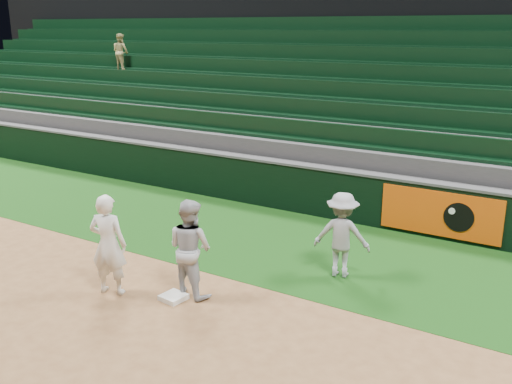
{
  "coord_description": "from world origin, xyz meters",
  "views": [
    {
      "loc": [
        5.79,
        -7.12,
        4.52
      ],
      "look_at": [
        -0.04,
        2.3,
        1.3
      ],
      "focal_mm": 40.0,
      "sensor_mm": 36.0,
      "label": 1
    }
  ],
  "objects_px": {
    "first_base": "(173,297)",
    "first_baseman": "(108,245)",
    "baserunner": "(190,248)",
    "base_coach": "(342,235)"
  },
  "relations": [
    {
      "from": "first_base",
      "to": "first_baseman",
      "type": "height_order",
      "value": "first_baseman"
    },
    {
      "from": "first_baseman",
      "to": "baserunner",
      "type": "distance_m",
      "value": 1.42
    },
    {
      "from": "first_base",
      "to": "baserunner",
      "type": "bearing_deg",
      "value": 69.73
    },
    {
      "from": "base_coach",
      "to": "first_base",
      "type": "bearing_deg",
      "value": 35.66
    },
    {
      "from": "first_baseman",
      "to": "base_coach",
      "type": "xyz_separation_m",
      "value": [
        3.15,
        2.78,
        -0.09
      ]
    },
    {
      "from": "baserunner",
      "to": "first_baseman",
      "type": "bearing_deg",
      "value": 36.13
    },
    {
      "from": "first_baseman",
      "to": "baserunner",
      "type": "height_order",
      "value": "first_baseman"
    },
    {
      "from": "first_base",
      "to": "first_baseman",
      "type": "bearing_deg",
      "value": -162.12
    },
    {
      "from": "baserunner",
      "to": "base_coach",
      "type": "xyz_separation_m",
      "value": [
        1.91,
        2.08,
        -0.05
      ]
    },
    {
      "from": "first_base",
      "to": "first_baseman",
      "type": "distance_m",
      "value": 1.45
    }
  ]
}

